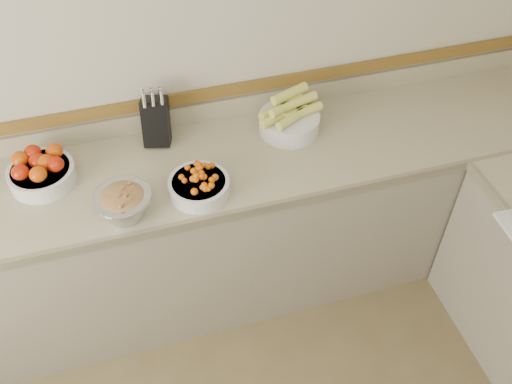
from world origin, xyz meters
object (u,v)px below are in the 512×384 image
object	(u,v)px
cherry_tomato_bowl	(199,185)
rhubarb_bowl	(123,203)
tomato_bowl	(41,171)
corn_bowl	(289,118)
knife_block	(156,120)

from	to	relation	value
cherry_tomato_bowl	rhubarb_bowl	xyz separation A→B (m)	(-0.32, -0.04, 0.02)
tomato_bowl	rhubarb_bowl	world-z (taller)	tomato_bowl
corn_bowl	rhubarb_bowl	bearing A→B (deg)	-158.02
knife_block	tomato_bowl	world-z (taller)	knife_block
tomato_bowl	corn_bowl	size ratio (longest dim) A/B	0.90
knife_block	corn_bowl	bearing A→B (deg)	-9.15
cherry_tomato_bowl	tomato_bowl	bearing A→B (deg)	157.71
corn_bowl	rhubarb_bowl	world-z (taller)	corn_bowl
rhubarb_bowl	corn_bowl	bearing A→B (deg)	21.98
rhubarb_bowl	knife_block	bearing A→B (deg)	64.02
knife_block	rhubarb_bowl	xyz separation A→B (m)	(-0.21, -0.43, -0.05)
tomato_bowl	rhubarb_bowl	distance (m)	0.44
tomato_bowl	rhubarb_bowl	xyz separation A→B (m)	(0.32, -0.30, 0.01)
corn_bowl	knife_block	bearing A→B (deg)	170.85
cherry_tomato_bowl	corn_bowl	xyz separation A→B (m)	(0.50, 0.29, 0.02)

